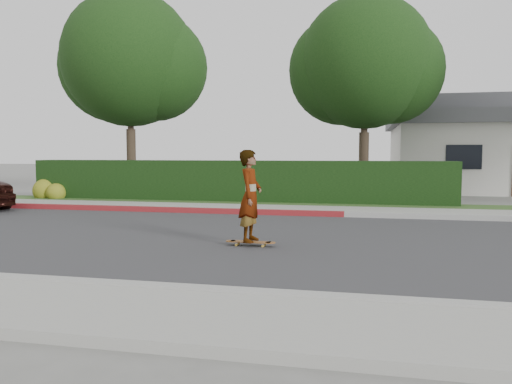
# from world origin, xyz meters

# --- Properties ---
(ground) EXTENTS (120.00, 120.00, 0.00)m
(ground) POSITION_xyz_m (0.00, 0.00, 0.00)
(ground) COLOR slate
(ground) RESTS_ON ground
(road) EXTENTS (60.00, 8.00, 0.01)m
(road) POSITION_xyz_m (0.00, 0.00, 0.01)
(road) COLOR #2D2D30
(road) RESTS_ON ground
(curb_near) EXTENTS (60.00, 0.20, 0.15)m
(curb_near) POSITION_xyz_m (0.00, -4.10, 0.07)
(curb_near) COLOR #9E9E99
(curb_near) RESTS_ON ground
(sidewalk_near) EXTENTS (60.00, 1.60, 0.12)m
(sidewalk_near) POSITION_xyz_m (0.00, -5.00, 0.06)
(sidewalk_near) COLOR gray
(sidewalk_near) RESTS_ON ground
(curb_far) EXTENTS (60.00, 0.20, 0.15)m
(curb_far) POSITION_xyz_m (0.00, 4.10, 0.07)
(curb_far) COLOR #9E9E99
(curb_far) RESTS_ON ground
(curb_red_section) EXTENTS (12.00, 0.21, 0.15)m
(curb_red_section) POSITION_xyz_m (-5.00, 4.10, 0.08)
(curb_red_section) COLOR maroon
(curb_red_section) RESTS_ON ground
(sidewalk_far) EXTENTS (60.00, 1.60, 0.12)m
(sidewalk_far) POSITION_xyz_m (0.00, 5.00, 0.06)
(sidewalk_far) COLOR gray
(sidewalk_far) RESTS_ON ground
(planting_strip) EXTENTS (60.00, 1.60, 0.10)m
(planting_strip) POSITION_xyz_m (0.00, 6.60, 0.05)
(planting_strip) COLOR #2D4C1E
(planting_strip) RESTS_ON ground
(hedge) EXTENTS (15.00, 1.00, 1.50)m
(hedge) POSITION_xyz_m (-3.00, 7.20, 0.75)
(hedge) COLOR black
(hedge) RESTS_ON ground
(flowering_shrub) EXTENTS (1.40, 1.00, 0.90)m
(flowering_shrub) POSITION_xyz_m (-10.01, 6.74, 0.33)
(flowering_shrub) COLOR #2D4C19
(flowering_shrub) RESTS_ON ground
(tree_left) EXTENTS (5.99, 5.21, 8.00)m
(tree_left) POSITION_xyz_m (-7.51, 8.69, 5.26)
(tree_left) COLOR #33261C
(tree_left) RESTS_ON ground
(tree_center) EXTENTS (5.66, 4.84, 7.44)m
(tree_center) POSITION_xyz_m (1.49, 9.19, 4.90)
(tree_center) COLOR #33261C
(tree_center) RESTS_ON ground
(house) EXTENTS (10.60, 8.60, 4.30)m
(house) POSITION_xyz_m (8.00, 16.00, 2.10)
(house) COLOR beige
(house) RESTS_ON ground
(skateboard) EXTENTS (0.97, 0.21, 0.09)m
(skateboard) POSITION_xyz_m (-0.58, -0.67, 0.08)
(skateboard) COLOR gold
(skateboard) RESTS_ON ground
(skateboarder) EXTENTS (0.45, 0.65, 1.73)m
(skateboarder) POSITION_xyz_m (-0.58, -0.67, 0.96)
(skateboarder) COLOR white
(skateboarder) RESTS_ON skateboard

